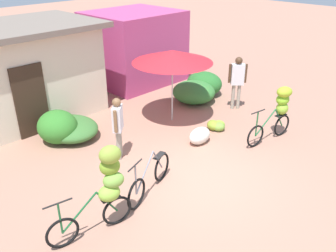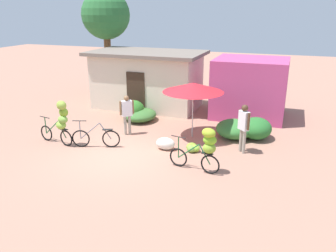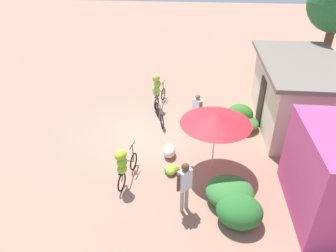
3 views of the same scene
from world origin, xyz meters
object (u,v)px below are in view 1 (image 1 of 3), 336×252
bicycle_leftmost (106,183)px  market_umbrella (172,56)px  building_low (6,75)px  produce_sack (200,136)px  bicycle_near_pile (150,179)px  person_bystander (118,122)px  person_vendor (237,78)px  banana_pile_on_ground (217,126)px  shop_pink (134,47)px  bicycle_center_loaded (280,107)px

bicycle_leftmost → market_umbrella: bearing=30.0°
building_low → produce_sack: 5.87m
bicycle_near_pile → person_bystander: bearing=73.5°
person_bystander → produce_sack: bearing=-25.7°
market_umbrella → person_bystander: size_ratio=1.46×
produce_sack → person_vendor: (2.60, 0.67, 0.84)m
produce_sack → banana_pile_on_ground: bearing=9.4°
bicycle_leftmost → person_vendor: size_ratio=0.99×
produce_sack → bicycle_near_pile: bearing=-164.8°
bicycle_near_pile → person_vendor: size_ratio=0.97×
shop_pink → market_umbrella: size_ratio=1.38×
person_bystander → bicycle_center_loaded: bearing=-31.0°
market_umbrella → person_vendor: (2.06, -0.87, -0.92)m
building_low → bicycle_leftmost: size_ratio=3.26×
banana_pile_on_ground → person_vendor: 1.96m
shop_pink → bicycle_near_pile: shop_pink is taller
person_vendor → person_bystander: size_ratio=1.08×
market_umbrella → person_vendor: 2.42m
person_bystander → building_low: bearing=101.9°
shop_pink → market_umbrella: shop_pink is taller
person_vendor → bicycle_center_loaded: bearing=-113.6°
bicycle_leftmost → person_vendor: (6.29, 1.57, 0.08)m
person_vendor → produce_sack: bearing=-165.6°
building_low → bicycle_center_loaded: building_low is taller
banana_pile_on_ground → person_bystander: 3.13m
shop_pink → building_low: bearing=-178.2°
bicycle_leftmost → bicycle_near_pile: (1.25, 0.24, -0.63)m
shop_pink → bicycle_center_loaded: 6.48m
banana_pile_on_ground → person_vendor: bearing=17.2°
bicycle_center_loaded → person_bystander: (-3.71, 2.23, 0.08)m
shop_pink → bicycle_leftmost: shop_pink is taller
bicycle_leftmost → produce_sack: 3.88m
building_low → bicycle_leftmost: 5.99m
produce_sack → person_bystander: person_bystander is taller
shop_pink → banana_pile_on_ground: (-1.27, -5.01, -1.19)m
bicycle_near_pile → person_bystander: 1.78m
bicycle_leftmost → bicycle_center_loaded: 5.45m
building_low → bicycle_near_pile: size_ratio=3.31×
market_umbrella → bicycle_leftmost: market_umbrella is taller
bicycle_near_pile → market_umbrella: bearing=36.4°
shop_pink → banana_pile_on_ground: bearing=-104.3°
building_low → banana_pile_on_ground: size_ratio=8.47×
building_low → shop_pink: building_low is taller
market_umbrella → bicycle_leftmost: size_ratio=1.36×
bicycle_near_pile → banana_pile_on_ground: size_ratio=2.56×
market_umbrella → bicycle_near_pile: 4.05m
bicycle_near_pile → produce_sack: size_ratio=2.40×
bicycle_center_loaded → person_vendor: size_ratio=0.98×
bicycle_leftmost → bicycle_near_pile: bearing=10.9°
produce_sack → person_bystander: (-1.96, 0.94, 0.75)m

